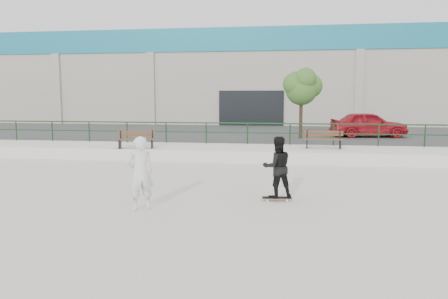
% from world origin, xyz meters
% --- Properties ---
extents(ground, '(120.00, 120.00, 0.00)m').
position_xyz_m(ground, '(0.00, 0.00, 0.00)').
color(ground, silver).
rests_on(ground, ground).
extents(ledge, '(30.00, 3.00, 0.50)m').
position_xyz_m(ledge, '(0.00, 9.50, 0.25)').
color(ledge, silver).
rests_on(ledge, ground).
extents(parking_strip, '(60.00, 14.00, 0.50)m').
position_xyz_m(parking_strip, '(0.00, 18.00, 0.25)').
color(parking_strip, '#3D3D3D').
rests_on(parking_strip, ground).
extents(railing, '(28.00, 0.06, 1.03)m').
position_xyz_m(railing, '(-0.00, 10.80, 1.24)').
color(railing, '#153A1A').
rests_on(railing, ledge).
extents(commercial_building, '(44.20, 16.33, 8.00)m').
position_xyz_m(commercial_building, '(-0.00, 31.99, 4.58)').
color(commercial_building, '#ACA69A').
rests_on(commercial_building, ground).
extents(bench_left, '(1.74, 0.82, 0.77)m').
position_xyz_m(bench_left, '(-3.69, 8.46, 0.88)').
color(bench_left, brown).
rests_on(bench_left, ledge).
extents(bench_right, '(1.72, 0.56, 0.78)m').
position_xyz_m(bench_right, '(4.46, 9.68, 0.89)').
color(bench_right, brown).
rests_on(bench_right, ledge).
extents(tree, '(2.12, 1.88, 3.76)m').
position_xyz_m(tree, '(3.60, 14.14, 3.32)').
color(tree, '#3D2F1E').
rests_on(tree, parking_strip).
extents(red_car, '(4.35, 2.18, 1.42)m').
position_xyz_m(red_car, '(7.35, 15.53, 1.21)').
color(red_car, '#A5141F').
rests_on(red_car, parking_strip).
extents(skateboard, '(0.80, 0.30, 0.09)m').
position_xyz_m(skateboard, '(2.68, 1.70, 0.07)').
color(skateboard, black).
rests_on(skateboard, ground).
extents(standing_skater, '(0.95, 0.84, 1.63)m').
position_xyz_m(standing_skater, '(2.68, 1.70, 0.91)').
color(standing_skater, black).
rests_on(standing_skater, skateboard).
extents(seated_skater, '(0.79, 0.72, 1.82)m').
position_xyz_m(seated_skater, '(-0.62, 0.28, 0.91)').
color(seated_skater, silver).
rests_on(seated_skater, ground).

